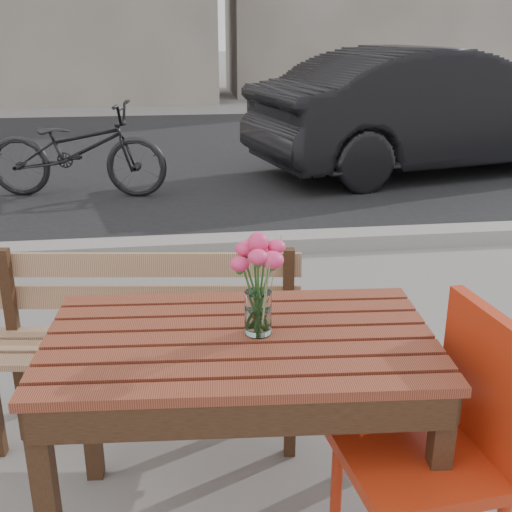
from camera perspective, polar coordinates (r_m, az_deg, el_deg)
The scene contains 7 objects.
street at distance 6.98m, azimuth -6.62°, elevation 6.15°, with size 30.00×8.12×0.12m.
main_table at distance 2.10m, azimuth -1.42°, elevation -10.11°, with size 1.28×0.81×0.76m.
main_bench at distance 2.77m, azimuth -9.65°, elevation -5.80°, with size 1.36×0.56×0.82m.
red_chair at distance 2.07m, azimuth 16.58°, elevation -15.01°, with size 0.50×0.50×0.91m.
main_vase at distance 1.97m, azimuth 0.19°, elevation -1.44°, with size 0.18×0.18×0.33m.
parked_car at distance 8.03m, azimuth 15.61°, elevation 12.37°, with size 1.52×4.36×1.44m, color black.
bicycle at distance 6.83m, azimuth -15.62°, elevation 9.08°, with size 0.63×1.82×0.95m, color black.
Camera 1 is at (-0.10, -1.72, 1.69)m, focal length 45.00 mm.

